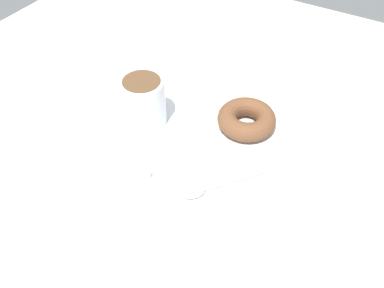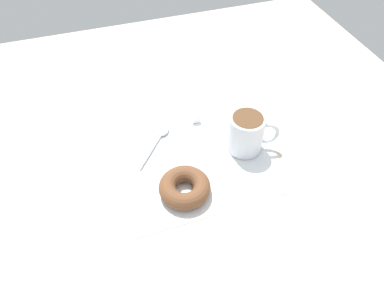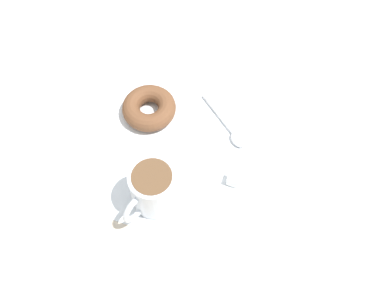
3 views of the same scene
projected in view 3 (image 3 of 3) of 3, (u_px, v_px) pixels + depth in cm
name	position (u px, v px, depth cm)	size (l,w,h in cm)	color
ground_plane	(185.00, 161.00, 78.24)	(120.00, 120.00, 2.00)	beige
napkin	(192.00, 150.00, 78.14)	(33.95, 33.95, 0.30)	white
coffee_cup	(153.00, 189.00, 69.15)	(7.62, 10.74, 8.74)	silver
donut	(149.00, 108.00, 80.62)	(10.20, 10.20, 3.39)	brown
spoon	(232.00, 132.00, 79.44)	(11.68, 9.78, 0.90)	silver
sugar_cube	(233.00, 179.00, 73.88)	(1.96, 1.96, 1.96)	white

